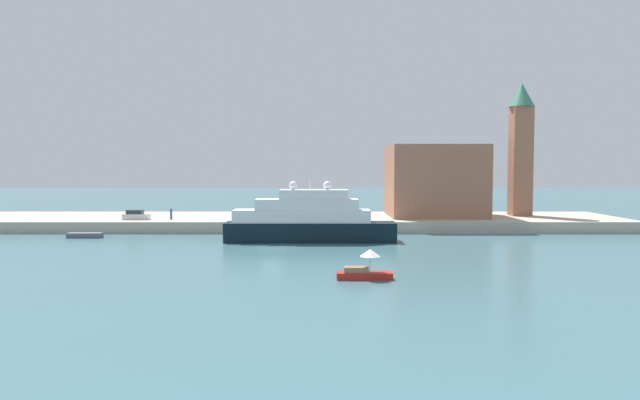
{
  "coord_description": "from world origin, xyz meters",
  "views": [
    {
      "loc": [
        5.95,
        -70.17,
        10.02
      ],
      "look_at": [
        5.86,
        6.0,
        5.64
      ],
      "focal_mm": 32.58,
      "sensor_mm": 36.0,
      "label": 1
    }
  ],
  "objects_px": {
    "large_yacht": "(309,221)",
    "parked_car": "(137,215)",
    "harbor_building": "(435,181)",
    "work_barge": "(86,235)",
    "mooring_bollard": "(260,219)",
    "bell_tower": "(522,144)",
    "person_figure": "(172,214)",
    "small_motorboat": "(365,268)"
  },
  "relations": [
    {
      "from": "work_barge",
      "to": "harbor_building",
      "type": "bearing_deg",
      "value": 16.99
    },
    {
      "from": "mooring_bollard",
      "to": "work_barge",
      "type": "bearing_deg",
      "value": -166.72
    },
    {
      "from": "bell_tower",
      "to": "person_figure",
      "type": "xyz_separation_m",
      "value": [
        -57.3,
        -7.11,
        -11.27
      ]
    },
    {
      "from": "large_yacht",
      "to": "harbor_building",
      "type": "bearing_deg",
      "value": 43.98
    },
    {
      "from": "harbor_building",
      "to": "bell_tower",
      "type": "relative_size",
      "value": 0.69
    },
    {
      "from": "bell_tower",
      "to": "large_yacht",
      "type": "bearing_deg",
      "value": -149.68
    },
    {
      "from": "mooring_bollard",
      "to": "person_figure",
      "type": "bearing_deg",
      "value": 164.87
    },
    {
      "from": "large_yacht",
      "to": "parked_car",
      "type": "height_order",
      "value": "large_yacht"
    },
    {
      "from": "work_barge",
      "to": "harbor_building",
      "type": "relative_size",
      "value": 0.31
    },
    {
      "from": "bell_tower",
      "to": "person_figure",
      "type": "relative_size",
      "value": 12.1
    },
    {
      "from": "harbor_building",
      "to": "large_yacht",
      "type": "bearing_deg",
      "value": -136.02
    },
    {
      "from": "large_yacht",
      "to": "mooring_bollard",
      "type": "relative_size",
      "value": 27.22
    },
    {
      "from": "parked_car",
      "to": "small_motorboat",
      "type": "bearing_deg",
      "value": -50.14
    },
    {
      "from": "small_motorboat",
      "to": "person_figure",
      "type": "relative_size",
      "value": 2.69
    },
    {
      "from": "large_yacht",
      "to": "parked_car",
      "type": "bearing_deg",
      "value": 154.1
    },
    {
      "from": "parked_car",
      "to": "mooring_bollard",
      "type": "relative_size",
      "value": 4.86
    },
    {
      "from": "work_barge",
      "to": "bell_tower",
      "type": "distance_m",
      "value": 70.39
    },
    {
      "from": "person_figure",
      "to": "mooring_bollard",
      "type": "relative_size",
      "value": 2.2
    },
    {
      "from": "person_figure",
      "to": "large_yacht",
      "type": "bearing_deg",
      "value": -31.99
    },
    {
      "from": "work_barge",
      "to": "parked_car",
      "type": "bearing_deg",
      "value": 64.38
    },
    {
      "from": "work_barge",
      "to": "mooring_bollard",
      "type": "height_order",
      "value": "mooring_bollard"
    },
    {
      "from": "small_motorboat",
      "to": "harbor_building",
      "type": "height_order",
      "value": "harbor_building"
    },
    {
      "from": "small_motorboat",
      "to": "person_figure",
      "type": "distance_m",
      "value": 48.31
    },
    {
      "from": "person_figure",
      "to": "small_motorboat",
      "type": "bearing_deg",
      "value": -55.38
    },
    {
      "from": "large_yacht",
      "to": "work_barge",
      "type": "distance_m",
      "value": 31.94
    },
    {
      "from": "mooring_bollard",
      "to": "bell_tower",
      "type": "bearing_deg",
      "value": 14.28
    },
    {
      "from": "harbor_building",
      "to": "mooring_bollard",
      "type": "distance_m",
      "value": 30.81
    },
    {
      "from": "bell_tower",
      "to": "parked_car",
      "type": "relative_size",
      "value": 5.48
    },
    {
      "from": "large_yacht",
      "to": "work_barge",
      "type": "xyz_separation_m",
      "value": [
        -31.58,
        4.13,
        -2.44
      ]
    },
    {
      "from": "mooring_bollard",
      "to": "large_yacht",
      "type": "bearing_deg",
      "value": -52.17
    },
    {
      "from": "small_motorboat",
      "to": "person_figure",
      "type": "height_order",
      "value": "person_figure"
    },
    {
      "from": "small_motorboat",
      "to": "mooring_bollard",
      "type": "height_order",
      "value": "small_motorboat"
    },
    {
      "from": "large_yacht",
      "to": "mooring_bollard",
      "type": "distance_m",
      "value": 12.41
    },
    {
      "from": "large_yacht",
      "to": "small_motorboat",
      "type": "relative_size",
      "value": 4.59
    },
    {
      "from": "large_yacht",
      "to": "mooring_bollard",
      "type": "xyz_separation_m",
      "value": [
        -7.6,
        9.79,
        -0.63
      ]
    },
    {
      "from": "large_yacht",
      "to": "harbor_building",
      "type": "distance_m",
      "value": 29.43
    },
    {
      "from": "large_yacht",
      "to": "parked_car",
      "type": "distance_m",
      "value": 30.26
    },
    {
      "from": "bell_tower",
      "to": "person_figure",
      "type": "distance_m",
      "value": 58.83
    },
    {
      "from": "harbor_building",
      "to": "work_barge",
      "type": "bearing_deg",
      "value": -163.01
    },
    {
      "from": "small_motorboat",
      "to": "parked_car",
      "type": "bearing_deg",
      "value": 129.86
    },
    {
      "from": "work_barge",
      "to": "mooring_bollard",
      "type": "relative_size",
      "value": 5.69
    },
    {
      "from": "small_motorboat",
      "to": "harbor_building",
      "type": "bearing_deg",
      "value": 71.72
    }
  ]
}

